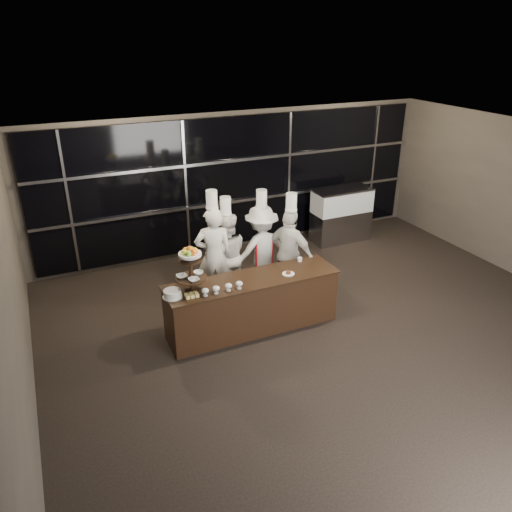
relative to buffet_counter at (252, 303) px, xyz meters
name	(u,v)px	position (x,y,z in m)	size (l,w,h in m)	color
room	(381,278)	(1.13, -1.72, 1.03)	(10.00, 10.00, 10.00)	black
window_wall	(239,182)	(1.13, 3.22, 1.04)	(8.60, 0.10, 2.80)	black
buffet_counter	(252,303)	(0.00, 0.00, 0.00)	(2.84, 0.74, 0.92)	black
display_stand	(191,266)	(-1.00, 0.00, 0.87)	(0.48, 0.48, 0.74)	black
compotes	(222,287)	(-0.59, -0.22, 0.54)	(0.66, 0.11, 0.12)	silver
layer_cake	(172,294)	(-1.32, -0.05, 0.51)	(0.30, 0.30, 0.11)	white
pastry_squares	(192,295)	(-1.06, -0.16, 0.48)	(0.19, 0.13, 0.05)	#F7DD79
small_plate	(288,273)	(0.59, -0.10, 0.47)	(0.20, 0.20, 0.05)	white
chef_cup	(300,259)	(1.00, 0.25, 0.49)	(0.08, 0.08, 0.07)	white
display_case	(341,212)	(3.39, 2.58, 0.22)	(1.36, 0.59, 1.24)	#A5A5AA
chef_a	(214,255)	(-0.26, 1.06, 0.46)	(0.76, 0.60, 2.11)	silver
chef_b	(227,255)	(0.04, 1.23, 0.35)	(0.88, 0.74, 1.91)	white
chef_c	(261,249)	(0.68, 1.12, 0.38)	(1.11, 0.67, 1.98)	white
chef_d	(290,253)	(1.06, 0.72, 0.39)	(0.84, 1.06, 1.98)	silver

